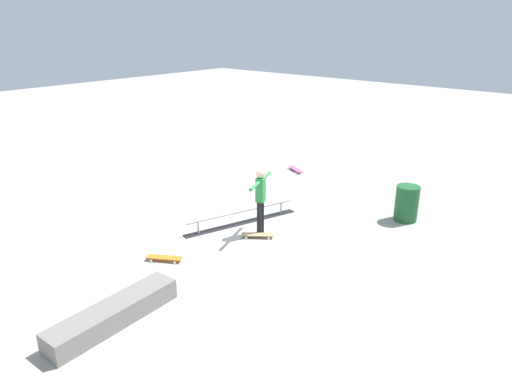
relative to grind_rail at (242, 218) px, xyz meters
name	(u,v)px	position (x,y,z in m)	size (l,w,h in m)	color
ground_plane	(233,232)	(0.54, 0.19, -0.15)	(60.00, 60.00, 0.00)	#ADA89E
grind_rail	(242,218)	(0.00, 0.00, 0.00)	(3.21, 1.25, 0.36)	black
skate_ledge	(114,314)	(4.69, 1.22, 0.04)	(2.51, 0.54, 0.38)	gray
skater_main	(261,197)	(0.16, 0.78, 0.84)	(1.32, 0.55, 1.71)	black
skateboard_main	(258,235)	(0.39, 0.88, -0.08)	(0.65, 0.76, 0.09)	tan
loose_skateboard_pink	(295,169)	(-4.60, -1.61, -0.08)	(0.54, 0.81, 0.09)	#E05993
loose_skateboard_orange	(164,258)	(2.65, 0.07, -0.08)	(0.59, 0.79, 0.09)	orange
trash_bin	(407,203)	(-3.02, 3.19, 0.33)	(0.61, 0.61, 0.96)	#1E592D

